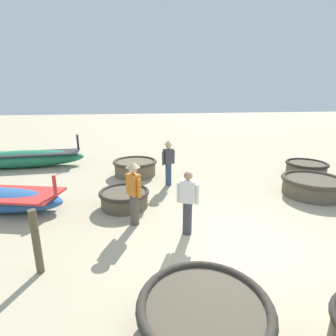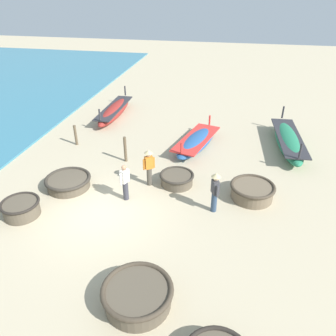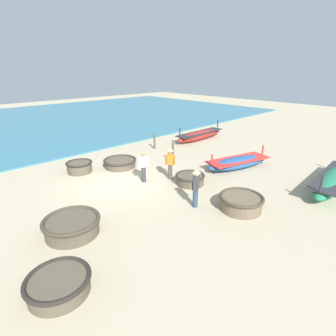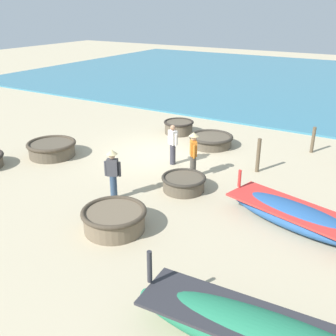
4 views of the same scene
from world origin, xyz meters
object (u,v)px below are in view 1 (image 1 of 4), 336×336
(fisherman_with_hat, at_px, (134,189))
(mooring_post_inland, at_px, (36,242))
(fisherman_by_coracle, at_px, (168,160))
(coracle_upturned, at_px, (124,198))
(coracle_weathered, at_px, (204,314))
(coracle_front_left, at_px, (135,167))
(long_boat_blue_hull, at_px, (23,159))
(coracle_far_right, at_px, (312,186))
(coracle_beside_post, at_px, (306,167))
(fisherman_standing_right, at_px, (188,201))

(fisherman_with_hat, relative_size, mooring_post_inland, 1.30)
(fisherman_with_hat, xyz_separation_m, fisherman_by_coracle, (2.86, -1.33, 0.00))
(coracle_upturned, bearing_deg, fisherman_by_coracle, -42.96)
(coracle_weathered, xyz_separation_m, coracle_front_left, (7.64, 0.72, 0.07))
(long_boat_blue_hull, height_order, mooring_post_inland, long_boat_blue_hull)
(coracle_far_right, distance_m, long_boat_blue_hull, 11.92)
(coracle_weathered, relative_size, mooring_post_inland, 1.50)
(coracle_far_right, height_order, fisherman_by_coracle, fisherman_by_coracle)
(coracle_upturned, xyz_separation_m, coracle_far_right, (-0.00, -6.16, 0.06))
(coracle_beside_post, xyz_separation_m, long_boat_blue_hull, (2.86, 12.17, 0.14))
(coracle_front_left, height_order, fisherman_with_hat, fisherman_with_hat)
(coracle_beside_post, height_order, coracle_weathered, coracle_beside_post)
(coracle_upturned, height_order, mooring_post_inland, mooring_post_inland)
(coracle_far_right, relative_size, fisherman_with_hat, 1.18)
(coracle_beside_post, bearing_deg, fisherman_by_coracle, 95.19)
(long_boat_blue_hull, relative_size, fisherman_standing_right, 3.44)
(long_boat_blue_hull, xyz_separation_m, fisherman_with_hat, (-6.26, -4.87, 0.55))
(coracle_weathered, xyz_separation_m, fisherman_standing_right, (2.67, -0.36, 0.57))
(coracle_upturned, distance_m, mooring_post_inland, 3.22)
(coracle_weathered, distance_m, long_boat_blue_hull, 11.18)
(mooring_post_inland, bearing_deg, coracle_weathered, -122.04)
(coracle_beside_post, height_order, coracle_upturned, coracle_upturned)
(coracle_far_right, distance_m, fisherman_standing_right, 5.02)
(coracle_beside_post, height_order, fisherman_by_coracle, fisherman_by_coracle)
(coracle_front_left, bearing_deg, coracle_weathered, -174.62)
(coracle_far_right, bearing_deg, fisherman_standing_right, 111.25)
(coracle_upturned, xyz_separation_m, fisherman_standing_right, (-1.81, -1.50, 0.56))
(fisherman_standing_right, bearing_deg, coracle_front_left, 12.26)
(fisherman_standing_right, height_order, mooring_post_inland, fisherman_standing_right)
(coracle_beside_post, relative_size, fisherman_by_coracle, 1.00)
(coracle_weathered, bearing_deg, fisherman_by_coracle, -4.16)
(coracle_far_right, bearing_deg, mooring_post_inland, 109.88)
(coracle_upturned, bearing_deg, coracle_front_left, -7.55)
(fisherman_standing_right, relative_size, fisherman_by_coracle, 0.94)
(fisherman_standing_right, bearing_deg, coracle_far_right, -68.75)
(coracle_front_left, bearing_deg, long_boat_blue_hull, 68.81)
(coracle_far_right, distance_m, fisherman_with_hat, 6.04)
(fisherman_standing_right, bearing_deg, coracle_weathered, 172.32)
(long_boat_blue_hull, relative_size, fisherman_with_hat, 3.23)
(mooring_post_inland, bearing_deg, fisherman_standing_right, -72.25)
(fisherman_standing_right, bearing_deg, coracle_beside_post, -56.16)
(coracle_beside_post, bearing_deg, fisherman_standing_right, 123.84)
(fisherman_standing_right, xyz_separation_m, mooring_post_inland, (-0.98, 3.06, -0.19))
(coracle_weathered, distance_m, fisherman_standing_right, 2.75)
(coracle_far_right, xyz_separation_m, mooring_post_inland, (-2.79, 7.72, 0.31))
(mooring_post_inland, bearing_deg, coracle_upturned, -29.22)
(coracle_beside_post, bearing_deg, mooring_post_inland, 118.94)
(coracle_front_left, xyz_separation_m, fisherman_with_hat, (-4.31, 0.15, 0.62))
(fisherman_by_coracle, bearing_deg, coracle_beside_post, -84.81)
(fisherman_standing_right, xyz_separation_m, fisherman_by_coracle, (3.52, -0.09, 0.12))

